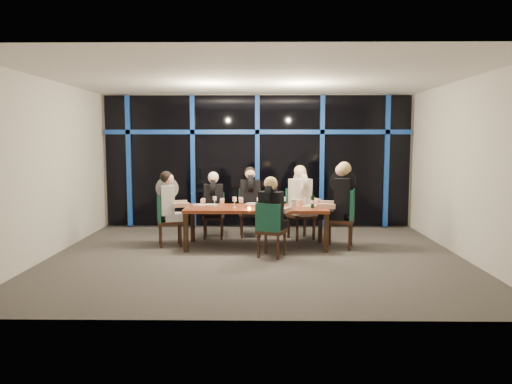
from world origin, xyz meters
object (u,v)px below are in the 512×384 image
at_px(diner_end_left, 169,197).
at_px(diner_end_right, 340,192).
at_px(chair_end_left, 165,218).
at_px(water_pitcher, 292,204).
at_px(chair_far_left, 214,213).
at_px(chair_far_mid, 250,210).
at_px(diner_far_mid, 250,191).
at_px(diner_far_left, 213,195).
at_px(chair_near_mid, 270,227).
at_px(diner_near_mid, 272,205).
at_px(chair_end_right, 345,215).
at_px(dining_table, 256,211).
at_px(chair_far_right, 299,211).
at_px(wine_bottle, 313,201).
at_px(diner_far_right, 301,191).

relative_size(diner_end_left, diner_end_right, 0.89).
relative_size(chair_end_left, water_pitcher, 5.42).
xyz_separation_m(chair_far_left, chair_far_mid, (0.74, 0.17, 0.04)).
xyz_separation_m(diner_far_mid, water_pitcher, (0.79, -1.24, -0.10)).
distance_m(diner_far_left, diner_end_left, 1.05).
bearing_deg(chair_near_mid, diner_near_mid, -90.00).
xyz_separation_m(chair_end_left, water_pitcher, (2.36, -0.31, 0.30)).
relative_size(chair_far_left, water_pitcher, 5.16).
bearing_deg(chair_end_right, diner_near_mid, -48.07).
bearing_deg(dining_table, diner_far_left, 136.65).
xyz_separation_m(chair_far_right, diner_far_mid, (-0.99, 0.13, 0.37)).
bearing_deg(diner_near_mid, water_pitcher, -104.76).
bearing_deg(chair_near_mid, wine_bottle, -116.00).
bearing_deg(water_pitcher, dining_table, -176.78).
relative_size(chair_far_mid, chair_end_left, 1.02).
bearing_deg(diner_end_left, diner_far_mid, -73.52).
distance_m(chair_far_left, chair_far_right, 1.73).
height_order(diner_far_right, diner_end_right, diner_end_right).
distance_m(diner_far_right, diner_end_right, 1.05).
distance_m(chair_far_left, water_pitcher, 1.94).
height_order(chair_end_left, chair_end_right, chair_end_right).
height_order(chair_far_right, chair_near_mid, chair_far_right).
xyz_separation_m(chair_far_left, diner_end_left, (-0.75, -0.81, 0.41)).
bearing_deg(chair_end_right, dining_table, -77.86).
distance_m(chair_near_mid, diner_far_left, 2.04).
bearing_deg(diner_end_right, chair_end_right, 90.00).
xyz_separation_m(chair_far_right, chair_end_left, (-2.56, -0.79, -0.03)).
distance_m(chair_far_left, chair_far_mid, 0.76).
height_order(chair_near_mid, diner_end_left, diner_end_left).
relative_size(chair_near_mid, diner_far_right, 0.95).
xyz_separation_m(diner_far_left, diner_far_right, (1.76, -0.04, 0.09)).
height_order(chair_far_left, wine_bottle, wine_bottle).
xyz_separation_m(diner_far_mid, diner_end_right, (1.67, -1.03, 0.10)).
relative_size(dining_table, chair_far_left, 2.84).
bearing_deg(diner_far_right, diner_end_right, -75.98).
distance_m(dining_table, water_pitcher, 0.72).
relative_size(diner_far_left, diner_near_mid, 0.98).
height_order(chair_far_mid, diner_near_mid, diner_near_mid).
relative_size(chair_end_left, diner_far_right, 0.98).
bearing_deg(diner_far_mid, diner_far_right, -16.37).
distance_m(dining_table, diner_near_mid, 0.85).
distance_m(chair_near_mid, diner_end_left, 2.13).
height_order(chair_far_left, water_pitcher, water_pitcher).
relative_size(chair_far_left, diner_far_right, 0.93).
bearing_deg(diner_far_left, chair_far_left, 90.00).
relative_size(chair_far_right, chair_near_mid, 1.08).
xyz_separation_m(chair_near_mid, diner_end_left, (-1.87, 0.94, 0.40)).
bearing_deg(diner_far_mid, chair_far_mid, 90.00).
height_order(dining_table, wine_bottle, wine_bottle).
height_order(chair_end_left, diner_end_right, diner_end_right).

